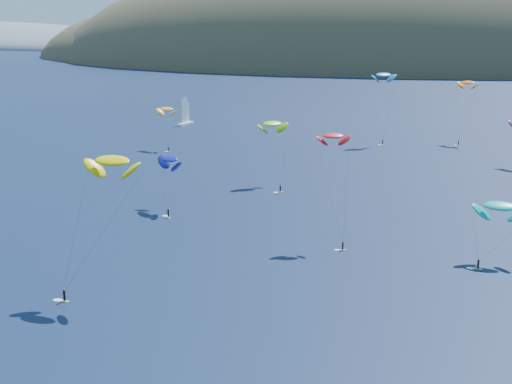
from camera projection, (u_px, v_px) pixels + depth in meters
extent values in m
ellipsoid|color=#3D3526|center=(396.00, 76.00, 603.51)|extent=(600.00, 300.00, 210.00)
ellipsoid|color=#3D3526|center=(220.00, 64.00, 658.11)|extent=(340.00, 240.00, 120.00)
ellipsoid|color=slate|center=(75.00, 49.00, 814.95)|extent=(240.00, 180.00, 44.00)
cube|color=white|center=(186.00, 124.00, 283.81)|extent=(4.93, 8.88, 1.03)
cylinder|color=white|center=(186.00, 109.00, 282.82)|extent=(0.16, 0.16, 12.04)
cube|color=#D7EC1A|center=(169.00, 152.00, 231.80)|extent=(1.31, 0.74, 0.07)
cylinder|color=black|center=(169.00, 149.00, 231.59)|extent=(0.30, 0.30, 1.35)
sphere|color=#8C6047|center=(169.00, 147.00, 231.39)|extent=(0.23, 0.23, 0.23)
ellipsoid|color=orange|center=(167.00, 109.00, 235.52)|extent=(8.42, 5.77, 4.29)
cube|color=#D7EC1A|center=(65.00, 301.00, 115.17)|extent=(1.63, 0.66, 0.09)
cylinder|color=black|center=(64.00, 295.00, 114.92)|extent=(0.37, 0.37, 1.69)
sphere|color=#8C6047|center=(64.00, 290.00, 114.67)|extent=(0.28, 0.28, 0.28)
ellipsoid|color=#E2CE03|center=(112.00, 161.00, 116.11)|extent=(10.04, 5.66, 5.32)
cube|color=#D7EC1A|center=(280.00, 192.00, 182.16)|extent=(1.43, 1.21, 0.08)
cylinder|color=black|center=(280.00, 189.00, 181.93)|extent=(0.34, 0.34, 1.57)
sphere|color=#8C6047|center=(280.00, 185.00, 181.69)|extent=(0.26, 0.26, 0.26)
ellipsoid|color=#77C30E|center=(273.00, 124.00, 189.72)|extent=(9.21, 8.24, 4.75)
cube|color=#D7EC1A|center=(382.00, 145.00, 243.59)|extent=(1.39, 0.99, 0.08)
cylinder|color=black|center=(383.00, 142.00, 243.37)|extent=(0.32, 0.32, 1.46)
sphere|color=#8C6047|center=(383.00, 140.00, 243.15)|extent=(0.24, 0.24, 0.24)
ellipsoid|color=blue|center=(384.00, 75.00, 243.41)|extent=(9.57, 7.68, 4.85)
cube|color=#D7EC1A|center=(478.00, 269.00, 129.15)|extent=(1.55, 0.62, 0.08)
cylinder|color=black|center=(478.00, 264.00, 128.91)|extent=(0.35, 0.35, 1.61)
sphere|color=#8C6047|center=(479.00, 259.00, 128.67)|extent=(0.27, 0.27, 0.27)
ellipsoid|color=#05A496|center=(500.00, 206.00, 132.33)|extent=(9.84, 5.50, 5.22)
cube|color=#D7EC1A|center=(343.00, 250.00, 139.29)|extent=(1.35, 0.70, 0.07)
cylinder|color=black|center=(343.00, 246.00, 139.08)|extent=(0.30, 0.30, 1.39)
sphere|color=#8C6047|center=(343.00, 242.00, 138.88)|extent=(0.23, 0.23, 0.23)
ellipsoid|color=red|center=(333.00, 136.00, 141.93)|extent=(7.05, 4.62, 3.62)
cube|color=#D7EC1A|center=(168.00, 217.00, 160.45)|extent=(1.42, 1.46, 0.09)
cylinder|color=black|center=(168.00, 213.00, 160.20)|extent=(0.37, 0.37, 1.69)
sphere|color=#8C6047|center=(168.00, 209.00, 159.95)|extent=(0.28, 0.28, 0.28)
ellipsoid|color=navy|center=(170.00, 158.00, 166.54)|extent=(9.47, 9.63, 5.15)
cube|color=#D7EC1A|center=(458.00, 146.00, 241.92)|extent=(1.25, 0.95, 0.07)
cylinder|color=black|center=(458.00, 143.00, 241.73)|extent=(0.29, 0.29, 1.33)
sphere|color=#8C6047|center=(459.00, 141.00, 241.53)|extent=(0.22, 0.22, 0.22)
ellipsoid|color=orange|center=(468.00, 82.00, 246.49)|extent=(8.16, 6.82, 4.15)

